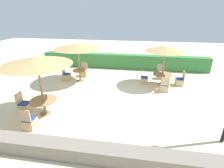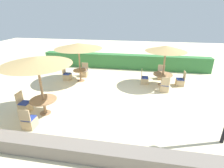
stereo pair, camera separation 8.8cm
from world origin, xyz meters
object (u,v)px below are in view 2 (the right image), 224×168
object	(u,v)px
parasol_back_left	(78,46)
patio_chair_back_right_west	(144,80)
patio_chair_front_left_west	(25,106)
round_table_back_left	(80,73)
parasol_front_left	(37,61)
patio_chair_back_right_south	(164,87)
patio_chair_back_right_north	(161,75)
patio_chair_back_left_west	(67,76)
round_table_front_left	(44,102)
patio_chair_front_left_south	(29,122)
round_table_back_right	(163,76)
patio_chair_back_right_east	(180,82)
parasol_back_right	(166,49)
patio_chair_back_left_north	(84,73)

from	to	relation	value
parasol_back_left	patio_chair_back_right_west	size ratio (longest dim) A/B	3.15
parasol_back_left	patio_chair_front_left_west	size ratio (longest dim) A/B	3.15
round_table_back_left	patio_chair_back_right_west	distance (m)	4.14
patio_chair_back_right_west	parasol_front_left	bearing A→B (deg)	-45.73
round_table_back_left	patio_chair_back_right_south	size ratio (longest dim) A/B	0.98
patio_chair_back_right_south	patio_chair_back_right_north	world-z (taller)	same
patio_chair_back_left_west	round_table_front_left	distance (m)	4.18
patio_chair_front_left_south	patio_chair_back_right_north	xyz separation A→B (m)	(5.56, 6.43, 0.00)
patio_chair_front_left_west	round_table_back_right	world-z (taller)	patio_chair_front_left_west
round_table_back_left	round_table_front_left	size ratio (longest dim) A/B	0.79
patio_chair_back_left_west	patio_chair_back_right_east	bearing A→B (deg)	91.91
parasol_front_left	parasol_back_right	world-z (taller)	parasol_front_left
patio_chair_back_left_west	patio_chair_front_left_west	distance (m)	4.09
round_table_back_left	round_table_back_right	distance (m)	5.23
parasol_front_left	patio_chair_back_right_east	distance (m)	8.19
round_table_front_left	patio_chair_front_left_south	bearing A→B (deg)	-92.75
parasol_back_right	patio_chair_back_right_north	distance (m)	2.27
patio_chair_back_left_north	round_table_front_left	distance (m)	4.98
parasol_front_left	patio_chair_back_left_north	bearing A→B (deg)	87.32
patio_chair_back_right_east	parasol_back_left	bearing A→B (deg)	92.68
patio_chair_back_left_west	patio_chair_front_left_south	distance (m)	5.23
patio_chair_back_right_north	parasol_back_right	bearing A→B (deg)	89.11
round_table_back_right	patio_chair_back_right_east	xyz separation A→B (m)	(1.09, 0.06, -0.31)
patio_chair_back_right_north	patio_chair_back_left_north	bearing A→B (deg)	4.22
patio_chair_back_left_west	patio_chair_back_right_east	distance (m)	7.28
round_table_back_left	patio_chair_back_left_west	distance (m)	1.01
patio_chair_front_left_west	patio_chair_back_right_south	xyz separation A→B (m)	(6.54, 3.27, 0.00)
patio_chair_back_left_north	patio_chair_front_left_south	world-z (taller)	same
round_table_back_right	patio_chair_back_right_south	distance (m)	1.05
parasol_back_right	patio_chair_back_right_east	distance (m)	2.28
patio_chair_front_left_west	patio_chair_back_right_south	distance (m)	7.31
patio_chair_back_right_south	parasol_back_right	bearing A→B (deg)	91.96
patio_chair_back_left_north	patio_chair_back_right_west	size ratio (longest dim) A/B	1.00
patio_chair_back_left_north	patio_chair_back_right_south	distance (m)	5.55
patio_chair_front_left_south	patio_chair_back_right_west	world-z (taller)	same
round_table_front_left	parasol_back_right	xyz separation A→B (m)	(5.49, 4.30, 1.70)
round_table_back_left	patio_chair_front_left_west	size ratio (longest dim) A/B	0.98
patio_chair_back_right_east	parasol_back_right	bearing A→B (deg)	93.00
round_table_front_left	round_table_back_right	size ratio (longest dim) A/B	0.99
patio_chair_back_right_south	patio_chair_back_right_west	size ratio (longest dim) A/B	1.00
patio_chair_front_left_west	round_table_back_left	bearing A→B (deg)	162.34
parasol_back_left	round_table_front_left	size ratio (longest dim) A/B	2.55
patio_chair_back_left_west	patio_chair_back_right_south	xyz separation A→B (m)	(6.22, -0.81, 0.00)
patio_chair_back_right_east	patio_chair_back_right_south	bearing A→B (deg)	135.11
parasol_back_left	patio_chair_back_right_south	world-z (taller)	parasol_back_left
parasol_back_left	parasol_back_right	bearing A→B (deg)	2.62
patio_chair_back_right_east	patio_chair_front_left_west	bearing A→B (deg)	119.67
parasol_back_left	round_table_front_left	xyz separation A→B (m)	(-0.27, -4.06, -1.73)
parasol_back_left	patio_chair_back_left_west	size ratio (longest dim) A/B	3.15
patio_chair_front_left_south	patio_chair_back_right_east	bearing A→B (deg)	39.32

